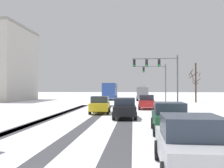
# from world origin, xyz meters

# --- Properties ---
(wheel_track_left_lane) EXTENTS (0.79, 32.44, 0.01)m
(wheel_track_left_lane) POSITION_xyz_m (-4.68, 14.75, 0.00)
(wheel_track_left_lane) COLOR #424247
(wheel_track_left_lane) RESTS_ON ground
(wheel_track_right_lane) EXTENTS (0.80, 32.44, 0.01)m
(wheel_track_right_lane) POSITION_xyz_m (-0.95, 14.75, 0.00)
(wheel_track_right_lane) COLOR #424247
(wheel_track_right_lane) RESTS_ON ground
(wheel_track_center) EXTENTS (1.08, 32.44, 0.01)m
(wheel_track_center) POSITION_xyz_m (1.53, 14.75, 0.00)
(wheel_track_center) COLOR #424247
(wheel_track_center) RESTS_ON ground
(wheel_track_oncoming) EXTENTS (0.92, 32.44, 0.01)m
(wheel_track_oncoming) POSITION_xyz_m (-4.43, 14.75, 0.00)
(wheel_track_oncoming) COLOR #424247
(wheel_track_oncoming) RESTS_ON ground
(traffic_signal_near_right) EXTENTS (5.74, 0.45, 6.50)m
(traffic_signal_near_right) POSITION_xyz_m (5.36, 27.52, 4.78)
(traffic_signal_near_right) COLOR #56565B
(traffic_signal_near_right) RESTS_ON ground
(traffic_signal_far_right) EXTENTS (5.39, 0.43, 6.50)m
(traffic_signal_far_right) POSITION_xyz_m (6.19, 39.45, 4.39)
(traffic_signal_far_right) COLOR #56565B
(traffic_signal_far_right) RESTS_ON ground
(car_red_lead) EXTENTS (2.02, 4.19, 1.62)m
(car_red_lead) POSITION_xyz_m (3.66, 24.53, 0.82)
(car_red_lead) COLOR red
(car_red_lead) RESTS_ON ground
(car_yellow_cab_second) EXTENTS (1.96, 4.17, 1.62)m
(car_yellow_cab_second) POSITION_xyz_m (-1.01, 19.05, 0.82)
(car_yellow_cab_second) COLOR yellow
(car_yellow_cab_second) RESTS_ON ground
(car_black_third) EXTENTS (1.93, 4.15, 1.62)m
(car_black_third) POSITION_xyz_m (1.44, 15.11, 0.82)
(car_black_third) COLOR black
(car_black_third) RESTS_ON ground
(car_dark_green_fourth) EXTENTS (1.93, 4.15, 1.62)m
(car_dark_green_fourth) POSITION_xyz_m (4.05, 8.73, 0.82)
(car_dark_green_fourth) COLOR #194C2D
(car_dark_green_fourth) RESTS_ON ground
(car_silver_fifth) EXTENTS (1.92, 4.14, 1.62)m
(car_silver_fifth) POSITION_xyz_m (3.71, 1.96, 0.82)
(car_silver_fifth) COLOR #B7BABF
(car_silver_fifth) RESTS_ON ground
(bus_oncoming) EXTENTS (2.83, 11.05, 3.38)m
(bus_oncoming) POSITION_xyz_m (-2.68, 49.25, 1.99)
(bus_oncoming) COLOR #284793
(bus_oncoming) RESTS_ON ground
(box_truck_delivery) EXTENTS (2.53, 7.48, 3.02)m
(box_truck_delivery) POSITION_xyz_m (3.98, 46.00, 1.63)
(box_truck_delivery) COLOR slate
(box_truck_delivery) RESTS_ON ground
(bare_tree_sidewalk_far) EXTENTS (2.07, 1.93, 6.62)m
(bare_tree_sidewalk_far) POSITION_xyz_m (12.52, 39.24, 3.55)
(bare_tree_sidewalk_far) COLOR #423023
(bare_tree_sidewalk_far) RESTS_ON ground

